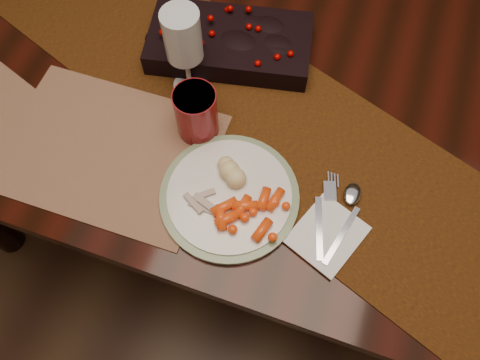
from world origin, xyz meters
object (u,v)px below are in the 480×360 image
(dining_table, at_px, (278,158))
(baby_carrots, at_px, (246,205))
(dinner_plate, at_px, (229,196))
(napkin, at_px, (327,235))
(mashed_potatoes, at_px, (232,169))
(red_cup, at_px, (196,113))
(wine_glass, at_px, (185,53))
(turkey_shreds, at_px, (196,198))
(centerpiece, at_px, (230,40))
(placemat_main, at_px, (108,150))

(dining_table, xyz_separation_m, baby_carrots, (0.01, -0.33, 0.40))
(dinner_plate, bearing_deg, napkin, -3.60)
(mashed_potatoes, xyz_separation_m, red_cup, (-0.10, 0.08, 0.02))
(dinner_plate, height_order, wine_glass, wine_glass)
(mashed_potatoes, bearing_deg, turkey_shreds, -121.12)
(dining_table, height_order, centerpiece, centerpiece)
(dining_table, distance_m, turkey_shreds, 0.54)
(mashed_potatoes, distance_m, turkey_shreds, 0.09)
(placemat_main, relative_size, baby_carrots, 3.57)
(wine_glass, bearing_deg, placemat_main, -115.16)
(placemat_main, xyz_separation_m, baby_carrots, (0.31, -0.03, 0.03))
(baby_carrots, distance_m, napkin, 0.16)
(wine_glass, bearing_deg, centerpiece, 66.16)
(dinner_plate, distance_m, turkey_shreds, 0.07)
(dining_table, bearing_deg, mashed_potatoes, -97.69)
(red_cup, bearing_deg, wine_glass, 120.86)
(turkey_shreds, height_order, red_cup, red_cup)
(red_cup, bearing_deg, dinner_plate, -47.92)
(turkey_shreds, bearing_deg, napkin, 4.61)
(baby_carrots, xyz_separation_m, napkin, (0.16, 0.00, -0.02))
(centerpiece, distance_m, dinner_plate, 0.36)
(dining_table, xyz_separation_m, dinner_plate, (-0.03, -0.32, 0.39))
(turkey_shreds, distance_m, napkin, 0.25)
(dining_table, relative_size, turkey_shreds, 23.24)
(mashed_potatoes, height_order, red_cup, red_cup)
(placemat_main, relative_size, wine_glass, 2.06)
(turkey_shreds, bearing_deg, centerpiece, 100.08)
(baby_carrots, distance_m, mashed_potatoes, 0.08)
(centerpiece, distance_m, placemat_main, 0.35)
(baby_carrots, xyz_separation_m, wine_glass, (-0.21, 0.24, 0.07))
(baby_carrots, bearing_deg, dining_table, 91.72)
(dining_table, relative_size, wine_glass, 8.74)
(baby_carrots, bearing_deg, turkey_shreds, -169.84)
(wine_glass, bearing_deg, dinner_plate, -52.51)
(red_cup, distance_m, wine_glass, 0.12)
(placemat_main, bearing_deg, dinner_plate, -4.39)
(placemat_main, height_order, turkey_shreds, turkey_shreds)
(napkin, bearing_deg, wine_glass, 168.99)
(dinner_plate, relative_size, baby_carrots, 2.25)
(turkey_shreds, height_order, wine_glass, wine_glass)
(dining_table, distance_m, mashed_potatoes, 0.50)
(dining_table, xyz_separation_m, wine_glass, (-0.20, -0.09, 0.48))
(placemat_main, height_order, napkin, napkin)
(placemat_main, bearing_deg, baby_carrots, -6.92)
(napkin, bearing_deg, centerpiece, 153.71)
(red_cup, relative_size, wine_glass, 0.56)
(centerpiece, bearing_deg, dinner_plate, -70.44)
(baby_carrots, bearing_deg, mashed_potatoes, 128.47)
(turkey_shreds, bearing_deg, red_cup, 110.21)
(red_cup, bearing_deg, turkey_shreds, -69.79)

